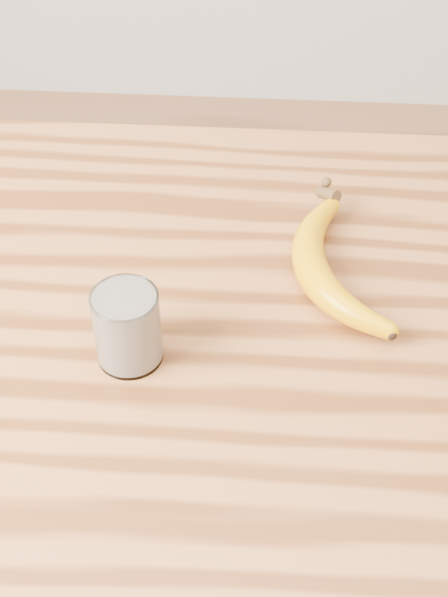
{
  "coord_description": "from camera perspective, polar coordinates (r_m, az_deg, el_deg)",
  "views": [
    {
      "loc": [
        0.07,
        -0.64,
        1.57
      ],
      "look_at": [
        0.03,
        0.01,
        0.93
      ],
      "focal_mm": 50.0,
      "sensor_mm": 36.0,
      "label": 1
    }
  ],
  "objects": [
    {
      "name": "table",
      "position": [
        1.03,
        -1.61,
        -6.74
      ],
      "size": [
        1.2,
        0.8,
        0.9
      ],
      "color": "#9A5B2C",
      "rests_on": "ground"
    },
    {
      "name": "banana",
      "position": [
        0.97,
        5.97,
        1.97
      ],
      "size": [
        0.2,
        0.35,
        0.04
      ],
      "primitive_type": null,
      "rotation": [
        0.0,
        0.0,
        0.26
      ],
      "color": "#D38E00",
      "rests_on": "table"
    },
    {
      "name": "smoothie_glass",
      "position": [
        0.87,
        -6.65,
        -1.93
      ],
      "size": [
        0.07,
        0.07,
        0.09
      ],
      "color": "white",
      "rests_on": "table"
    }
  ]
}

